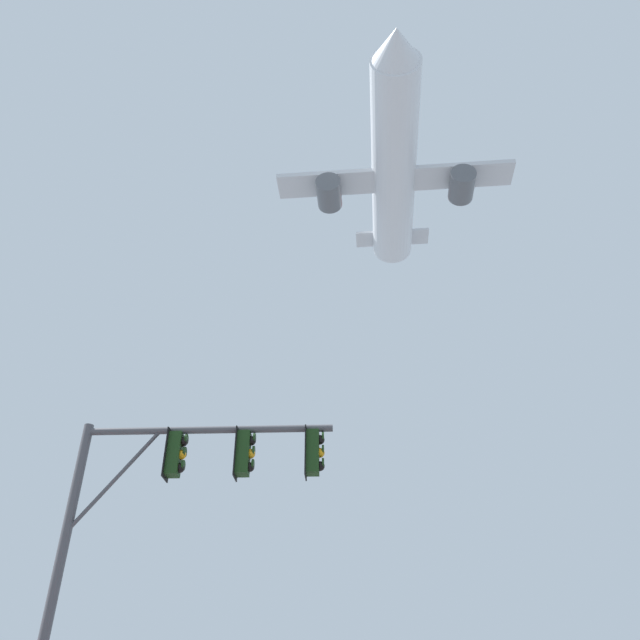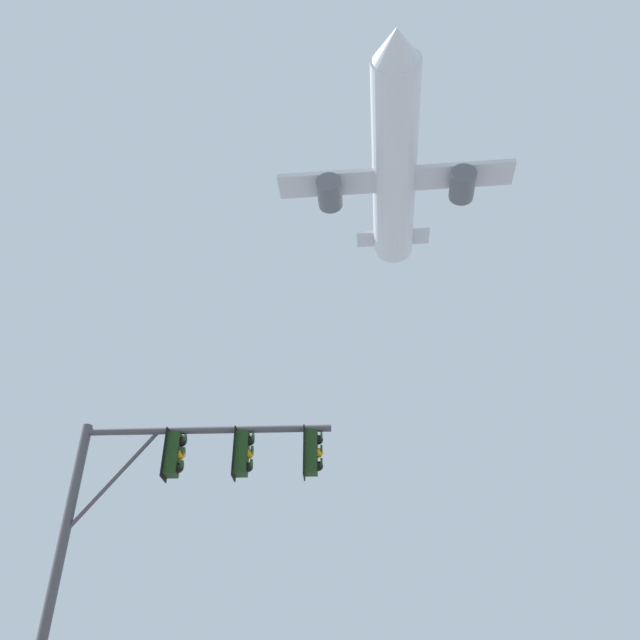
# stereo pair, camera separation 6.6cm
# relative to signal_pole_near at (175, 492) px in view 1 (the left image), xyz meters

# --- Properties ---
(signal_pole_near) EXTENTS (5.27, 0.55, 6.28)m
(signal_pole_near) POSITION_rel_signal_pole_near_xyz_m (0.00, 0.00, 0.00)
(signal_pole_near) COLOR #4C4C51
(signal_pole_near) RESTS_ON ground
(airplane) EXTENTS (20.93, 27.10, 7.39)m
(airplane) POSITION_rel_signal_pole_near_xyz_m (9.15, 27.14, 36.91)
(airplane) COLOR white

